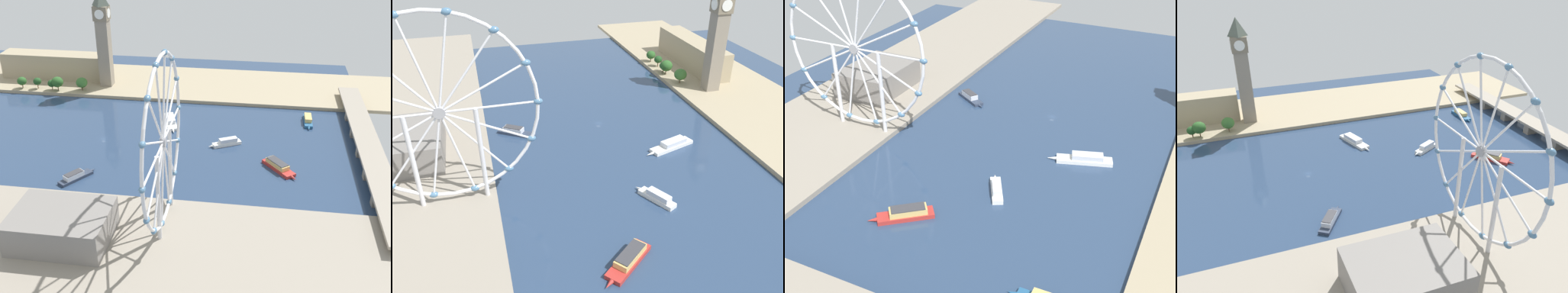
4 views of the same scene
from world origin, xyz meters
TOP-DOWN VIEW (x-y plane):
  - ground_plane at (0.00, 0.00)m, footprint 419.29×419.29m
  - riverbank_left at (-124.64, 0.00)m, footprint 90.00×520.00m
  - riverbank_right at (124.64, 0.00)m, footprint 90.00×520.00m
  - clock_tower at (-107.39, -29.74)m, footprint 14.09×14.09m
  - parliament_block at (-121.19, -88.96)m, footprint 22.00×102.44m
  - tree_row_embankment at (-87.76, -73.96)m, footprint 13.43×68.94m
  - ferris_wheel at (100.99, 70.10)m, footprint 98.73×3.20m
  - riverside_hall at (125.96, 17.83)m, footprint 38.68×52.54m
  - river_bridge at (-0.00, 199.63)m, footprint 231.29×17.78m
  - tour_boat_0 at (-35.77, 46.77)m, footprint 36.71×17.05m
  - tour_boat_1 at (60.76, 0.02)m, footprint 26.07×19.55m
  - tour_boat_2 at (27.90, 135.26)m, footprint 28.43×24.33m
  - tour_boat_3 at (-2.97, 96.32)m, footprint 15.71×24.97m
  - tour_boat_4 at (-52.90, 160.04)m, footprint 28.67×6.65m

SIDE VIEW (x-z plane):
  - ground_plane at x=0.00m, z-range 0.00..0.00m
  - riverbank_left at x=-124.64m, z-range 0.00..3.00m
  - riverbank_right at x=124.64m, z-range 0.00..3.00m
  - tour_boat_0 at x=-35.77m, z-range -0.52..4.73m
  - tour_boat_1 at x=60.76m, z-range -0.57..4.98m
  - tour_boat_4 at x=-52.90m, z-range -0.52..4.94m
  - tour_boat_3 at x=-2.97m, z-range -0.50..5.05m
  - tour_boat_2 at x=27.90m, z-range -0.48..5.30m
  - river_bridge at x=0.00m, z-range 2.29..11.75m
  - tree_row_embankment at x=-87.76m, z-range 3.97..17.06m
  - riverside_hall at x=125.96m, z-range 3.00..20.90m
  - parliament_block at x=-121.19m, z-range 3.00..27.93m
  - clock_tower at x=-107.39m, z-range 4.98..96.48m
  - ferris_wheel at x=100.99m, z-range 3.90..103.05m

